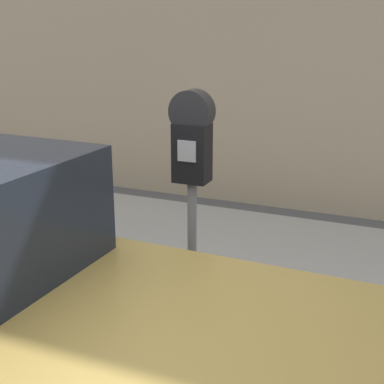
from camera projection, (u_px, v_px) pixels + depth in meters
The scene contains 2 objects.
sidewalk at pixel (226, 276), 4.20m from camera, with size 24.00×2.80×0.11m.
parking_meter at pixel (192, 161), 2.79m from camera, with size 0.22×0.14×1.52m.
Camera 1 is at (1.24, -1.41, 1.93)m, focal length 50.00 mm.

